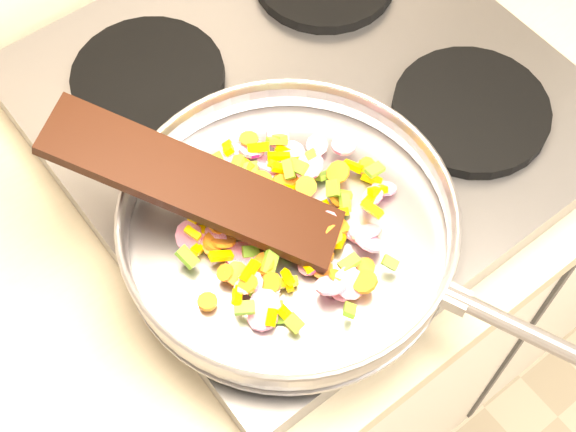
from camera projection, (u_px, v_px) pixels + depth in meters
base_cabinet at (571, 89)px, 1.64m from camera, size 3.00×0.65×0.86m
cooktop at (307, 108)px, 1.00m from camera, size 0.60×0.60×0.04m
grate_fl at (286, 235)px, 0.88m from camera, size 0.19×0.19×0.02m
grate_fr at (471, 111)px, 0.96m from camera, size 0.19×0.19×0.02m
grate_bl at (148, 77)px, 0.99m from camera, size 0.19×0.19×0.02m
saute_pan at (290, 224)px, 0.84m from camera, size 0.39×0.54×0.05m
vegetable_heap at (284, 219)px, 0.85m from camera, size 0.26×0.26×0.04m
wooden_spatula at (194, 184)px, 0.82m from camera, size 0.24×0.29×0.10m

